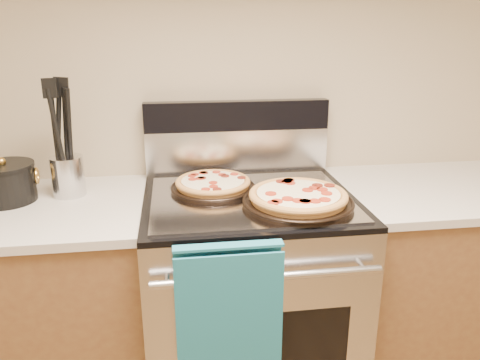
{
  "coord_description": "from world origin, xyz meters",
  "views": [
    {
      "loc": [
        -0.26,
        0.07,
        1.51
      ],
      "look_at": [
        -0.05,
        1.55,
        1.02
      ],
      "focal_mm": 35.0,
      "sensor_mm": 36.0,
      "label": 1
    }
  ],
  "objects": [
    {
      "name": "wall_back",
      "position": [
        0.0,
        2.0,
        1.35
      ],
      "size": [
        4.0,
        0.0,
        4.0
      ],
      "primitive_type": "plane",
      "rotation": [
        1.57,
        0.0,
        0.0
      ],
      "color": "tan",
      "rests_on": "ground"
    },
    {
      "name": "range_body",
      "position": [
        0.0,
        1.65,
        0.45
      ],
      "size": [
        0.76,
        0.68,
        0.9
      ],
      "primitive_type": "cube",
      "color": "#B7B7BC",
      "rests_on": "ground"
    },
    {
      "name": "cooktop",
      "position": [
        0.0,
        1.65,
        0.91
      ],
      "size": [
        0.76,
        0.68,
        0.02
      ],
      "primitive_type": "cube",
      "color": "black",
      "rests_on": "range_body"
    },
    {
      "name": "backsplash_lower",
      "position": [
        0.0,
        1.96,
        1.01
      ],
      "size": [
        0.76,
        0.06,
        0.18
      ],
      "primitive_type": "cube",
      "color": "silver",
      "rests_on": "cooktop"
    },
    {
      "name": "backsplash_upper",
      "position": [
        0.0,
        1.96,
        1.16
      ],
      "size": [
        0.76,
        0.06,
        0.12
      ],
      "primitive_type": "cube",
      "color": "black",
      "rests_on": "backsplash_lower"
    },
    {
      "name": "oven_handle",
      "position": [
        0.0,
        1.27,
        0.8
      ],
      "size": [
        0.7,
        0.03,
        0.03
      ],
      "primitive_type": "cylinder",
      "rotation": [
        0.0,
        1.57,
        0.0
      ],
      "color": "silver",
      "rests_on": "range_body"
    },
    {
      "name": "dish_towel",
      "position": [
        -0.12,
        1.27,
        0.7
      ],
      "size": [
        0.32,
        0.05,
        0.42
      ],
      "primitive_type": null,
      "color": "teal",
      "rests_on": "oven_handle"
    },
    {
      "name": "foil_sheet",
      "position": [
        0.0,
        1.62,
        0.92
      ],
      "size": [
        0.7,
        0.55,
        0.01
      ],
      "primitive_type": "cube",
      "color": "gray",
      "rests_on": "cooktop"
    },
    {
      "name": "cabinet_left",
      "position": [
        -0.88,
        1.68,
        0.44
      ],
      "size": [
        1.0,
        0.62,
        0.88
      ],
      "primitive_type": "cube",
      "color": "brown",
      "rests_on": "ground"
    },
    {
      "name": "cabinet_right",
      "position": [
        0.88,
        1.68,
        0.44
      ],
      "size": [
        1.0,
        0.62,
        0.88
      ],
      "primitive_type": "cube",
      "color": "brown",
      "rests_on": "ground"
    },
    {
      "name": "countertop_right",
      "position": [
        0.88,
        1.68,
        0.9
      ],
      "size": [
        1.02,
        0.64,
        0.03
      ],
      "primitive_type": "cube",
      "color": "#BDB6AA",
      "rests_on": "cabinet_right"
    },
    {
      "name": "pepperoni_pizza_back",
      "position": [
        -0.12,
        1.72,
        0.95
      ],
      "size": [
        0.33,
        0.33,
        0.04
      ],
      "primitive_type": null,
      "rotation": [
        0.0,
        0.0,
        0.05
      ],
      "color": "#AD7A35",
      "rests_on": "foil_sheet"
    },
    {
      "name": "pepperoni_pizza_front",
      "position": [
        0.15,
        1.52,
        0.95
      ],
      "size": [
        0.48,
        0.48,
        0.05
      ],
      "primitive_type": null,
      "rotation": [
        0.0,
        0.0,
        -0.36
      ],
      "color": "#AD7A35",
      "rests_on": "foil_sheet"
    },
    {
      "name": "utensil_crock",
      "position": [
        -0.65,
        1.78,
        0.98
      ],
      "size": [
        0.13,
        0.13,
        0.15
      ],
      "primitive_type": "cylinder",
      "rotation": [
        0.0,
        0.0,
        0.08
      ],
      "color": "silver",
      "rests_on": "countertop_left"
    },
    {
      "name": "saucepan",
      "position": [
        -0.87,
        1.75,
        0.97
      ],
      "size": [
        0.24,
        0.24,
        0.13
      ],
      "primitive_type": "cylinder",
      "rotation": [
        0.0,
        0.0,
        0.15
      ],
      "color": "black",
      "rests_on": "countertop_left"
    }
  ]
}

